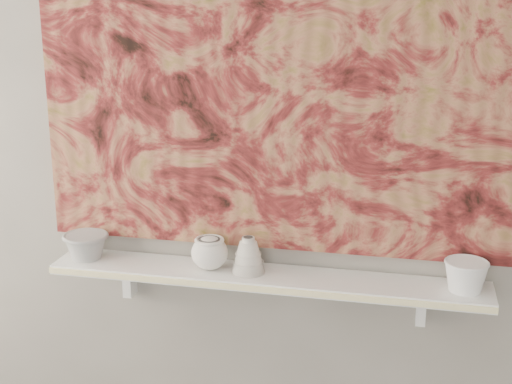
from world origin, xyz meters
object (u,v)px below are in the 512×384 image
(painting, at_px, (271,77))
(bowl_grey, at_px, (86,246))
(bell_vessel, at_px, (248,255))
(cup_cream, at_px, (210,253))
(bowl_white, at_px, (466,276))
(shelf, at_px, (265,278))

(painting, distance_m, bowl_grey, 0.84)
(bowl_grey, height_order, bell_vessel, bell_vessel)
(painting, bearing_deg, cup_cream, -156.13)
(bell_vessel, distance_m, bowl_white, 0.67)
(bowl_grey, bearing_deg, painting, 7.50)
(bowl_grey, bearing_deg, bell_vessel, 0.00)
(bowl_white, bearing_deg, painting, 172.49)
(bell_vessel, bearing_deg, cup_cream, 180.00)
(cup_cream, height_order, bell_vessel, bell_vessel)
(bowl_grey, bearing_deg, cup_cream, 0.00)
(cup_cream, distance_m, bowl_white, 0.79)
(shelf, height_order, cup_cream, cup_cream)
(shelf, distance_m, bowl_white, 0.61)
(painting, bearing_deg, bell_vessel, -124.05)
(shelf, height_order, bowl_grey, bowl_grey)
(cup_cream, bearing_deg, bell_vessel, 0.00)
(painting, bearing_deg, bowl_grey, -172.50)
(bowl_grey, bearing_deg, shelf, 0.00)
(shelf, bearing_deg, cup_cream, 180.00)
(bowl_grey, distance_m, bell_vessel, 0.56)
(shelf, distance_m, painting, 0.63)
(bowl_grey, xyz_separation_m, bowl_white, (1.22, 0.00, 0.00))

